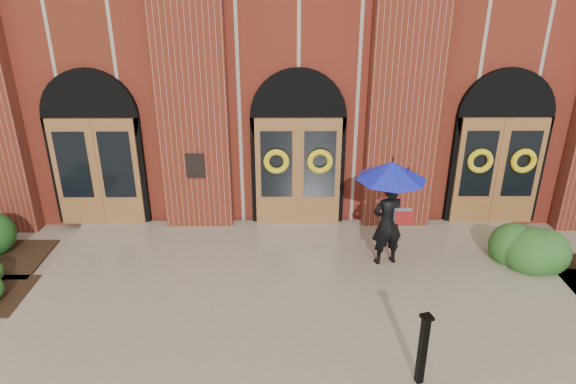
{
  "coord_description": "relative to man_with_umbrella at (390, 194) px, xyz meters",
  "views": [
    {
      "loc": [
        -0.3,
        -8.0,
        5.62
      ],
      "look_at": [
        -0.24,
        1.0,
        1.67
      ],
      "focal_mm": 32.0,
      "sensor_mm": 36.0,
      "label": 1
    }
  ],
  "objects": [
    {
      "name": "ground",
      "position": [
        -1.71,
        -0.92,
        -1.66
      ],
      "size": [
        90.0,
        90.0,
        0.0
      ],
      "primitive_type": "plane",
      "color": "gray",
      "rests_on": "ground"
    },
    {
      "name": "hedge_wall_right",
      "position": [
        3.49,
        -0.31,
        -1.22
      ],
      "size": [
        3.37,
        1.35,
        0.87
      ],
      "primitive_type": "ellipsoid",
      "color": "#26531D",
      "rests_on": "ground"
    },
    {
      "name": "landing",
      "position": [
        -1.71,
        -0.77,
        -1.58
      ],
      "size": [
        10.0,
        5.3,
        0.15
      ],
      "primitive_type": "cube",
      "color": "gray",
      "rests_on": "ground"
    },
    {
      "name": "metal_post",
      "position": [
        -0.09,
        -3.27,
        -0.9
      ],
      "size": [
        0.19,
        0.19,
        1.15
      ],
      "rotation": [
        0.0,
        0.0,
        0.29
      ],
      "color": "black",
      "rests_on": "landing"
    },
    {
      "name": "hedge_front_left",
      "position": [
        -7.27,
        -0.92,
        -1.42
      ],
      "size": [
        1.33,
        1.14,
        0.47
      ],
      "primitive_type": "ellipsoid",
      "color": "#26541C",
      "rests_on": "ground"
    },
    {
      "name": "man_with_umbrella",
      "position": [
        0.0,
        0.0,
        0.0
      ],
      "size": [
        1.64,
        1.64,
        2.15
      ],
      "rotation": [
        0.0,
        0.0,
        3.39
      ],
      "color": "black",
      "rests_on": "landing"
    },
    {
      "name": "church_building",
      "position": [
        -1.71,
        7.86,
        1.84
      ],
      "size": [
        16.2,
        12.53,
        7.0
      ],
      "color": "maroon",
      "rests_on": "ground"
    },
    {
      "name": "hedge_front_right",
      "position": [
        3.39,
        -0.92,
        -1.38
      ],
      "size": [
        1.59,
        1.37,
        0.56
      ],
      "primitive_type": "ellipsoid",
      "color": "#2F6123",
      "rests_on": "ground"
    }
  ]
}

